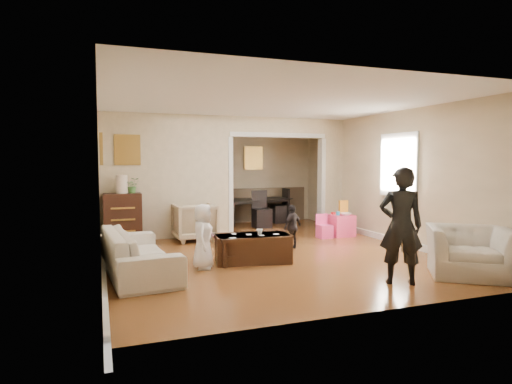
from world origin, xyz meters
name	(u,v)px	position (x,y,z in m)	size (l,w,h in m)	color
floor	(260,250)	(0.00, 0.00, 0.00)	(7.00, 7.00, 0.00)	#9C5A28
partition_left	(168,177)	(-1.38, 1.80, 1.30)	(2.75, 0.18, 2.60)	beige
partition_right	(330,174)	(2.48, 1.80, 1.30)	(0.55, 0.18, 2.60)	beige
partition_header	(277,126)	(1.10, 1.80, 2.42)	(2.22, 0.18, 0.35)	beige
window_pane	(399,165)	(2.73, -0.40, 1.55)	(0.03, 0.95, 1.10)	white
framed_art_partition	(127,150)	(-2.20, 1.70, 1.85)	(0.45, 0.03, 0.55)	brown
framed_art_sofa_wall	(101,149)	(-2.71, -0.60, 1.80)	(0.03, 0.55, 0.40)	brown
framed_art_alcove	(253,158)	(1.10, 3.44, 1.70)	(0.45, 0.03, 0.55)	brown
sofa	(138,252)	(-2.24, -0.99, 0.32)	(2.17, 0.85, 0.63)	silver
armchair_back	(195,222)	(-0.93, 1.33, 0.38)	(0.82, 0.84, 0.77)	tan
armchair_front	(469,252)	(2.16, -2.70, 0.35)	(1.07, 0.93, 0.69)	silver
dresser	(123,218)	(-2.33, 1.50, 0.50)	(0.72, 0.41, 0.99)	black
table_lamp	(122,184)	(-2.33, 1.50, 1.17)	(0.22, 0.22, 0.36)	#F9E4CB
potted_plant	(132,185)	(-2.13, 1.50, 1.14)	(0.27, 0.24, 0.30)	#3A6B2F
coffee_table	(253,248)	(-0.44, -0.86, 0.22)	(1.18, 0.59, 0.44)	#381C11
coffee_cup	(260,232)	(-0.34, -0.91, 0.49)	(0.10, 0.10, 0.09)	silver
play_table	(341,225)	(2.16, 0.77, 0.23)	(0.48, 0.48, 0.46)	#F44077
cereal_box	(343,207)	(2.28, 0.87, 0.61)	(0.20, 0.07, 0.30)	yellow
cyan_cup	(338,213)	(2.06, 0.72, 0.50)	(0.08, 0.08, 0.08)	teal
toy_block	(333,213)	(2.04, 0.89, 0.49)	(0.08, 0.06, 0.05)	red
play_bowl	(346,214)	(2.21, 0.65, 0.49)	(0.22, 0.22, 0.05)	white
dining_table	(253,211)	(0.97, 3.11, 0.33)	(1.86, 1.04, 0.65)	black
adult_person	(401,226)	(0.98, -2.70, 0.78)	(0.57, 0.37, 1.55)	black
child_kneel_a	(203,236)	(-1.29, -1.01, 0.49)	(0.48, 0.31, 0.98)	white
child_kneel_b	(206,236)	(-1.14, -0.56, 0.41)	(0.40, 0.31, 0.82)	pink
child_toddler	(292,227)	(0.61, -0.11, 0.41)	(0.48, 0.20, 0.82)	black
craft_papers	(250,235)	(-0.50, -0.90, 0.45)	(0.87, 0.43, 0.00)	white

